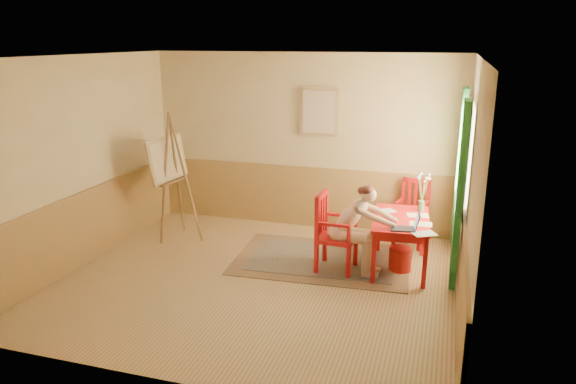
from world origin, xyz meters
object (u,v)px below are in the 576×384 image
(chair_left, at_px, (333,232))
(figure, at_px, (355,225))
(table, at_px, (401,224))
(laptop, at_px, (407,226))
(chair_back, at_px, (412,212))
(easel, at_px, (170,164))

(chair_left, xyz_separation_m, figure, (0.29, -0.03, 0.14))
(table, bearing_deg, figure, -150.44)
(figure, height_order, laptop, figure)
(table, bearing_deg, chair_back, 85.80)
(chair_left, bearing_deg, easel, 169.21)
(chair_back, bearing_deg, figure, -115.41)
(chair_left, distance_m, chair_back, 1.61)
(chair_back, distance_m, easel, 3.73)
(table, distance_m, chair_left, 0.91)
(easel, bearing_deg, chair_left, -10.79)
(chair_back, bearing_deg, laptop, -88.67)
(chair_back, height_order, figure, figure)
(laptop, bearing_deg, easel, 169.84)
(table, distance_m, laptop, 0.47)
(chair_left, bearing_deg, table, 18.87)
(figure, relative_size, laptop, 3.22)
(table, bearing_deg, chair_left, -161.13)
(figure, xyz_separation_m, laptop, (0.67, -0.12, 0.09))
(easel, bearing_deg, laptop, -10.16)
(laptop, bearing_deg, chair_back, 91.33)
(chair_left, relative_size, easel, 0.54)
(table, height_order, figure, figure)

